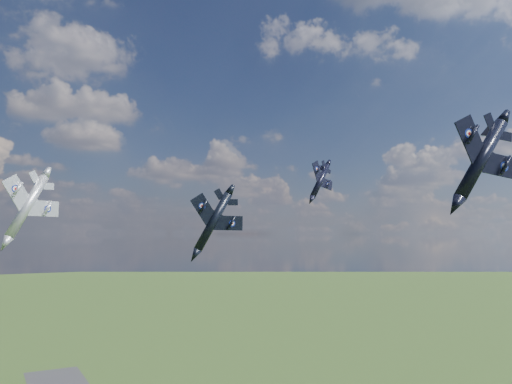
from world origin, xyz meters
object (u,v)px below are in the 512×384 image
jet_lead_navy (213,221)px  jet_right_navy (481,159)px  jet_left_silver (27,206)px  jet_high_navy (320,181)px

jet_lead_navy → jet_right_navy: (23.36, -26.76, 7.18)m
jet_lead_navy → jet_left_silver: jet_left_silver is taller
jet_right_navy → jet_left_silver: size_ratio=1.09×
jet_right_navy → jet_high_navy: (10.63, 47.23, 2.39)m
jet_right_navy → jet_left_silver: 64.24m
jet_right_navy → jet_lead_navy: bearing=140.6°
jet_lead_navy → jet_left_silver: (-23.28, 17.16, 2.41)m
jet_lead_navy → jet_left_silver: size_ratio=0.86×
jet_lead_navy → jet_right_navy: 36.24m
jet_lead_navy → jet_high_navy: 40.81m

